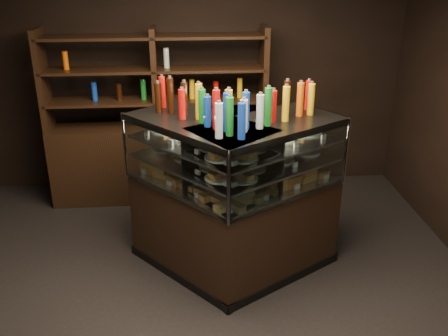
{
  "coord_description": "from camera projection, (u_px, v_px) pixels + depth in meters",
  "views": [
    {
      "loc": [
        -0.03,
        -3.4,
        2.71
      ],
      "look_at": [
        0.23,
        0.36,
        1.08
      ],
      "focal_mm": 40.0,
      "sensor_mm": 36.0,
      "label": 1
    }
  ],
  "objects": [
    {
      "name": "back_shelving",
      "position": [
        159.0,
        150.0,
        5.8
      ],
      "size": [
        2.47,
        0.46,
        2.0
      ],
      "rotation": [
        0.0,
        0.0,
        0.01
      ],
      "color": "black",
      "rests_on": "ground"
    },
    {
      "name": "potted_conifer",
      "position": [
        321.0,
        211.0,
        4.79
      ],
      "size": [
        0.36,
        0.36,
        0.76
      ],
      "rotation": [
        0.0,
        0.0,
        -0.14
      ],
      "color": "black",
      "rests_on": "ground"
    },
    {
      "name": "bottles_top",
      "position": [
        234.0,
        105.0,
        4.06
      ],
      "size": [
        1.43,
        0.86,
        0.3
      ],
      "color": "silver",
      "rests_on": "display_case"
    },
    {
      "name": "ground",
      "position": [
        200.0,
        304.0,
        4.18
      ],
      "size": [
        5.0,
        5.0,
        0.0
      ],
      "primitive_type": "plane",
      "color": "black",
      "rests_on": "ground"
    },
    {
      "name": "display_case",
      "position": [
        233.0,
        222.0,
        4.49
      ],
      "size": [
        1.98,
        1.42,
        1.44
      ],
      "rotation": [
        0.0,
        0.0,
        -0.13
      ],
      "color": "black",
      "rests_on": "ground"
    },
    {
      "name": "room_shell",
      "position": [
        194.0,
        75.0,
        3.42
      ],
      "size": [
        5.02,
        5.02,
        3.01
      ],
      "color": "black",
      "rests_on": "ground"
    },
    {
      "name": "food_display",
      "position": [
        233.0,
        162.0,
        4.25
      ],
      "size": [
        1.6,
        1.0,
        0.44
      ],
      "color": "#DE8A4F",
      "rests_on": "display_case"
    }
  ]
}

